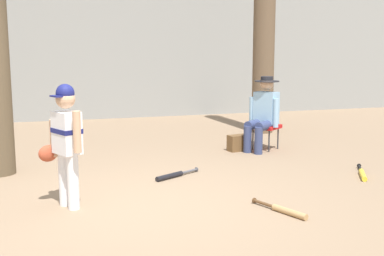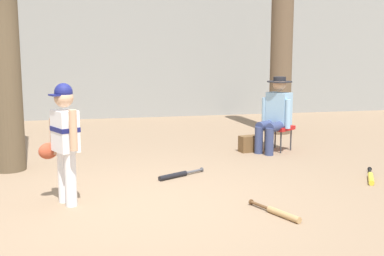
% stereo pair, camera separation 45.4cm
% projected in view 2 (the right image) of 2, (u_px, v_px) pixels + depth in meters
% --- Properties ---
extents(ground_plane, '(60.00, 60.00, 0.00)m').
position_uv_depth(ground_plane, '(133.00, 205.00, 5.34)').
color(ground_plane, '#897056').
extents(concrete_back_wall, '(18.00, 0.36, 2.96)m').
position_uv_depth(concrete_back_wall, '(103.00, 55.00, 11.67)').
color(concrete_back_wall, gray).
rests_on(concrete_back_wall, ground).
extents(tree_near_player, '(0.64, 0.64, 5.17)m').
position_uv_depth(tree_near_player, '(0.00, 1.00, 6.48)').
color(tree_near_player, brown).
rests_on(tree_near_player, ground).
extents(tree_behind_spectator, '(0.70, 0.70, 4.78)m').
position_uv_depth(tree_behind_spectator, '(282.00, 28.00, 9.45)').
color(tree_behind_spectator, brown).
rests_on(tree_behind_spectator, ground).
extents(young_ballplayer, '(0.48, 0.54, 1.31)m').
position_uv_depth(young_ballplayer, '(64.00, 136.00, 5.26)').
color(young_ballplayer, white).
rests_on(young_ballplayer, ground).
extents(folding_stool, '(0.56, 0.56, 0.41)m').
position_uv_depth(folding_stool, '(278.00, 128.00, 8.08)').
color(folding_stool, red).
rests_on(folding_stool, ground).
extents(seated_spectator, '(0.65, 0.59, 1.20)m').
position_uv_depth(seated_spectator, '(275.00, 112.00, 7.96)').
color(seated_spectator, navy).
rests_on(seated_spectator, ground).
extents(handbag_beside_stool, '(0.37, 0.24, 0.26)m').
position_uv_depth(handbag_beside_stool, '(250.00, 144.00, 8.03)').
color(handbag_beside_stool, brown).
rests_on(handbag_beside_stool, ground).
extents(bat_yellow_trainer, '(0.43, 0.68, 0.07)m').
position_uv_depth(bat_yellow_trainer, '(371.00, 177.00, 6.34)').
color(bat_yellow_trainer, yellow).
rests_on(bat_yellow_trainer, ground).
extents(bat_black_composite, '(0.67, 0.41, 0.07)m').
position_uv_depth(bat_black_composite, '(176.00, 175.00, 6.45)').
color(bat_black_composite, black).
rests_on(bat_black_composite, ground).
extents(bat_wood_tan, '(0.32, 0.68, 0.07)m').
position_uv_depth(bat_wood_tan, '(280.00, 213.00, 4.98)').
color(bat_wood_tan, tan).
rests_on(bat_wood_tan, ground).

